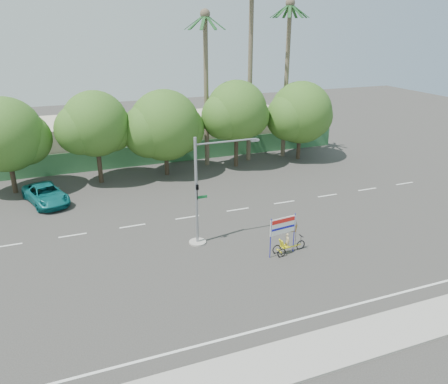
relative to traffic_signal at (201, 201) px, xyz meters
name	(u,v)px	position (x,y,z in m)	size (l,w,h in m)	color
ground	(259,266)	(2.20, -3.98, -2.92)	(120.00, 120.00, 0.00)	#33302D
sidewalk_near	(333,348)	(2.20, -11.48, -2.86)	(50.00, 2.40, 0.12)	gray
fence	(168,153)	(2.20, 17.52, -1.92)	(38.00, 0.08, 2.00)	#336B3D
building_left	(60,142)	(-7.80, 22.02, -0.92)	(12.00, 8.00, 4.00)	beige
building_right	(226,129)	(10.20, 22.02, -1.12)	(14.00, 8.00, 3.60)	beige
tree_far_left	(5,137)	(-11.85, 14.02, 1.84)	(7.14, 6.00, 7.96)	#473828
tree_left	(95,126)	(-4.85, 14.02, 2.14)	(6.66, 5.60, 8.07)	#473828
tree_center	(164,127)	(1.14, 14.02, 1.55)	(7.62, 6.40, 7.85)	#473828
tree_right	(236,113)	(8.15, 14.02, 2.32)	(6.90, 5.80, 8.36)	#473828
tree_far_right	(300,114)	(15.15, 14.02, 1.73)	(7.38, 6.20, 7.94)	#473828
palm_tall	(251,54)	(10.20, 15.52, 7.55)	(3.73, 3.79, 17.45)	#70604C
palm_mid	(287,64)	(14.20, 15.52, 6.48)	(3.73, 3.79, 15.45)	#70604C
palm_short	(206,73)	(5.70, 15.52, 5.94)	(3.73, 3.79, 14.45)	#70604C
traffic_signal	(201,201)	(0.00, 0.00, 0.00)	(4.72, 1.10, 7.00)	gray
trike_billboard	(286,238)	(4.31, -3.24, -1.87)	(2.65, 0.74, 2.61)	black
pickup_truck	(46,194)	(-9.36, 10.62, -2.19)	(2.42, 5.26, 1.46)	#0F686A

